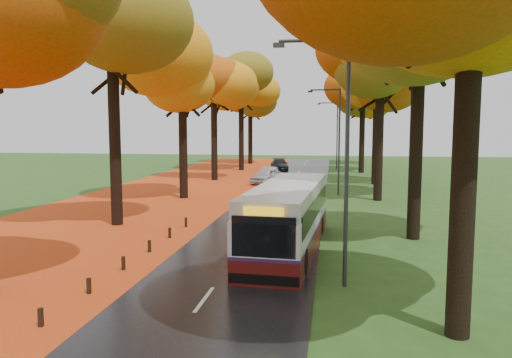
% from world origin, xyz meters
% --- Properties ---
extents(road, '(6.50, 90.00, 0.04)m').
position_xyz_m(road, '(0.00, 25.00, 0.02)').
color(road, black).
rests_on(road, ground).
extents(centre_line, '(0.12, 90.00, 0.01)m').
position_xyz_m(centre_line, '(0.00, 25.00, 0.04)').
color(centre_line, silver).
rests_on(centre_line, road).
extents(leaf_verge, '(12.00, 90.00, 0.02)m').
position_xyz_m(leaf_verge, '(-9.00, 25.00, 0.01)').
color(leaf_verge, '#9C290E').
rests_on(leaf_verge, ground).
extents(leaf_drift, '(0.90, 90.00, 0.01)m').
position_xyz_m(leaf_drift, '(-3.05, 25.00, 0.04)').
color(leaf_drift, '#DA4F16').
rests_on(leaf_drift, road).
extents(trees_left, '(9.20, 74.00, 13.88)m').
position_xyz_m(trees_left, '(-7.18, 27.06, 9.53)').
color(trees_left, black).
rests_on(trees_left, ground).
extents(trees_right, '(9.30, 74.20, 13.96)m').
position_xyz_m(trees_right, '(7.19, 26.91, 9.69)').
color(trees_right, black).
rests_on(trees_right, ground).
extents(bollard_row, '(0.11, 23.51, 0.52)m').
position_xyz_m(bollard_row, '(-3.70, 4.70, 0.26)').
color(bollard_row, black).
rests_on(bollard_row, ground).
extents(streetlamp_near, '(2.45, 0.18, 8.00)m').
position_xyz_m(streetlamp_near, '(3.95, 8.00, 4.71)').
color(streetlamp_near, '#333538').
rests_on(streetlamp_near, ground).
extents(streetlamp_mid, '(2.45, 0.18, 8.00)m').
position_xyz_m(streetlamp_mid, '(3.95, 30.00, 4.71)').
color(streetlamp_mid, '#333538').
rests_on(streetlamp_mid, ground).
extents(streetlamp_far, '(2.45, 0.18, 8.00)m').
position_xyz_m(streetlamp_far, '(3.95, 52.00, 4.71)').
color(streetlamp_far, '#333538').
rests_on(streetlamp_far, ground).
extents(bus, '(3.04, 10.59, 2.75)m').
position_xyz_m(bus, '(1.94, 12.49, 1.48)').
color(bus, '#500E0C').
rests_on(bus, road).
extents(car_white, '(2.78, 4.37, 1.39)m').
position_xyz_m(car_white, '(-2.17, 36.00, 0.73)').
color(car_white, silver).
rests_on(car_white, road).
extents(car_silver, '(1.40, 3.82, 1.25)m').
position_xyz_m(car_silver, '(-2.24, 38.82, 0.67)').
color(car_silver, '#A6A8AE').
rests_on(car_silver, road).
extents(car_dark, '(2.65, 5.02, 1.39)m').
position_xyz_m(car_dark, '(-2.35, 49.05, 0.73)').
color(car_dark, black).
rests_on(car_dark, road).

